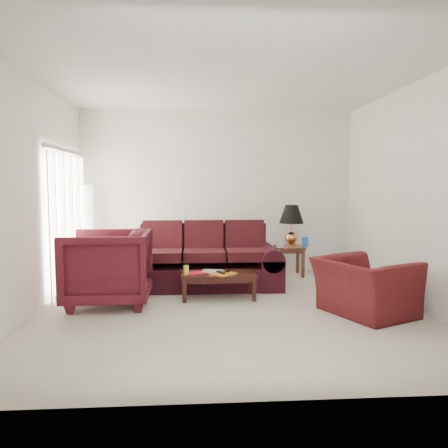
# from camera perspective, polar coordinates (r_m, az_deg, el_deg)

# --- Properties ---
(floor) EXTENTS (5.00, 5.00, 0.00)m
(floor) POSITION_cam_1_polar(r_m,az_deg,el_deg) (5.88, 0.59, -10.99)
(floor) COLOR silver
(floor) RESTS_ON ground
(blinds) EXTENTS (0.10, 2.00, 2.16)m
(blinds) POSITION_cam_1_polar(r_m,az_deg,el_deg) (7.23, -19.78, 0.43)
(blinds) COLOR silver
(blinds) RESTS_ON ground
(sofa) EXTENTS (2.52, 1.29, 0.99)m
(sofa) POSITION_cam_1_polar(r_m,az_deg,el_deg) (6.96, -2.61, -4.28)
(sofa) COLOR black
(sofa) RESTS_ON ground
(throw_pillow) EXTENTS (0.44, 0.26, 0.44)m
(throw_pillow) POSITION_cam_1_polar(r_m,az_deg,el_deg) (7.78, -8.72, -1.42)
(throw_pillow) COLOR black
(throw_pillow) RESTS_ON sofa
(end_table) EXTENTS (0.50, 0.50, 0.54)m
(end_table) POSITION_cam_1_polar(r_m,az_deg,el_deg) (8.00, 8.53, -4.77)
(end_table) COLOR #471F18
(end_table) RESTS_ON ground
(table_lamp) EXTENTS (0.45, 0.45, 0.74)m
(table_lamp) POSITION_cam_1_polar(r_m,az_deg,el_deg) (7.99, 8.79, -0.17)
(table_lamp) COLOR #B57338
(table_lamp) RESTS_ON end_table
(clock) EXTENTS (0.14, 0.09, 0.13)m
(clock) POSITION_cam_1_polar(r_m,az_deg,el_deg) (7.72, 7.35, -2.62)
(clock) COLOR white
(clock) RESTS_ON end_table
(blue_canister) EXTENTS (0.13, 0.13, 0.17)m
(blue_canister) POSITION_cam_1_polar(r_m,az_deg,el_deg) (7.88, 10.56, -2.34)
(blue_canister) COLOR #18499E
(blue_canister) RESTS_ON end_table
(picture_frame) EXTENTS (0.18, 0.21, 0.06)m
(picture_frame) POSITION_cam_1_polar(r_m,az_deg,el_deg) (8.08, 7.62, -2.10)
(picture_frame) COLOR white
(picture_frame) RESTS_ON end_table
(floor_lamp) EXTENTS (0.31, 0.31, 1.66)m
(floor_lamp) POSITION_cam_1_polar(r_m,az_deg,el_deg) (7.99, -17.45, -0.88)
(floor_lamp) COLOR white
(floor_lamp) RESTS_ON ground
(armchair_left) EXTENTS (1.15, 1.12, 1.03)m
(armchair_left) POSITION_cam_1_polar(r_m,az_deg,el_deg) (6.17, -14.94, -5.49)
(armchair_left) COLOR #461019
(armchair_left) RESTS_ON ground
(armchair_right) EXTENTS (1.31, 1.38, 0.71)m
(armchair_right) POSITION_cam_1_polar(r_m,az_deg,el_deg) (5.82, 17.90, -7.82)
(armchair_right) COLOR #471012
(armchair_right) RESTS_ON ground
(coffee_table) EXTENTS (1.18, 0.86, 0.37)m
(coffee_table) POSITION_cam_1_polar(r_m,az_deg,el_deg) (6.36, -0.70, -8.02)
(coffee_table) COLOR black
(coffee_table) RESTS_ON ground
(magazine_red) EXTENTS (0.34, 0.31, 0.02)m
(magazine_red) POSITION_cam_1_polar(r_m,az_deg,el_deg) (6.27, -3.69, -6.41)
(magazine_red) COLOR #B61225
(magazine_red) RESTS_ON coffee_table
(magazine_white) EXTENTS (0.34, 0.28, 0.02)m
(magazine_white) POSITION_cam_1_polar(r_m,az_deg,el_deg) (6.39, -1.53, -6.17)
(magazine_white) COLOR silver
(magazine_white) RESTS_ON coffee_table
(magazine_orange) EXTENTS (0.39, 0.38, 0.02)m
(magazine_orange) POSITION_cam_1_polar(r_m,az_deg,el_deg) (6.20, -0.01, -6.52)
(magazine_orange) COLOR orange
(magazine_orange) RESTS_ON coffee_table
(remote_a) EXTENTS (0.12, 0.18, 0.02)m
(remote_a) POSITION_cam_1_polar(r_m,az_deg,el_deg) (6.21, -0.42, -6.32)
(remote_a) COLOR black
(remote_a) RESTS_ON coffee_table
(remote_b) EXTENTS (0.10, 0.16, 0.02)m
(remote_b) POSITION_cam_1_polar(r_m,az_deg,el_deg) (6.31, 0.53, -6.15)
(remote_b) COLOR black
(remote_b) RESTS_ON coffee_table
(yellow_glass) EXTENTS (0.09, 0.09, 0.13)m
(yellow_glass) POSITION_cam_1_polar(r_m,az_deg,el_deg) (6.20, -4.97, -6.00)
(yellow_glass) COLOR yellow
(yellow_glass) RESTS_ON coffee_table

